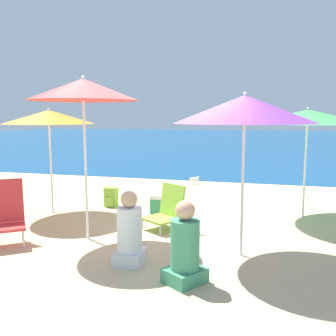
{
  "coord_description": "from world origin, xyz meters",
  "views": [
    {
      "loc": [
        1.48,
        -5.23,
        1.82
      ],
      "look_at": [
        -0.08,
        0.5,
        1.0
      ],
      "focal_mm": 40.0,
      "sensor_mm": 36.0,
      "label": 1
    }
  ],
  "objects_px": {
    "beach_umbrella_orange": "(49,117)",
    "beach_chair_red": "(5,212)",
    "beach_umbrella_green": "(308,117)",
    "seagull": "(194,179)",
    "backpack_lime": "(111,197)",
    "cooler_box": "(163,204)",
    "person_seated_near": "(130,234)",
    "person_seated_far": "(185,249)",
    "beach_umbrella_red": "(83,90)",
    "beach_chair_lime": "(167,209)",
    "beach_umbrella_purple": "(245,109)"
  },
  "relations": [
    {
      "from": "backpack_lime",
      "to": "seagull",
      "type": "xyz_separation_m",
      "value": [
        1.15,
        2.89,
        -0.05
      ]
    },
    {
      "from": "beach_chair_lime",
      "to": "beach_chair_red",
      "type": "relative_size",
      "value": 0.8
    },
    {
      "from": "person_seated_near",
      "to": "person_seated_far",
      "type": "distance_m",
      "value": 0.85
    },
    {
      "from": "beach_umbrella_red",
      "to": "beach_umbrella_orange",
      "type": "distance_m",
      "value": 1.87
    },
    {
      "from": "beach_chair_red",
      "to": "cooler_box",
      "type": "bearing_deg",
      "value": 14.15
    },
    {
      "from": "beach_chair_lime",
      "to": "person_seated_near",
      "type": "height_order",
      "value": "person_seated_near"
    },
    {
      "from": "backpack_lime",
      "to": "beach_umbrella_purple",
      "type": "bearing_deg",
      "value": -36.54
    },
    {
      "from": "beach_umbrella_green",
      "to": "backpack_lime",
      "type": "height_order",
      "value": "beach_umbrella_green"
    },
    {
      "from": "beach_umbrella_purple",
      "to": "person_seated_far",
      "type": "bearing_deg",
      "value": -118.45
    },
    {
      "from": "beach_umbrella_red",
      "to": "beach_chair_lime",
      "type": "relative_size",
      "value": 3.25
    },
    {
      "from": "beach_umbrella_green",
      "to": "cooler_box",
      "type": "relative_size",
      "value": 4.73
    },
    {
      "from": "beach_umbrella_red",
      "to": "seagull",
      "type": "bearing_deg",
      "value": 82.05
    },
    {
      "from": "beach_umbrella_purple",
      "to": "beach_chair_red",
      "type": "relative_size",
      "value": 2.32
    },
    {
      "from": "seagull",
      "to": "person_seated_near",
      "type": "bearing_deg",
      "value": -87.1
    },
    {
      "from": "beach_umbrella_red",
      "to": "beach_umbrella_orange",
      "type": "xyz_separation_m",
      "value": [
        -1.36,
        1.23,
        -0.39
      ]
    },
    {
      "from": "beach_umbrella_orange",
      "to": "seagull",
      "type": "height_order",
      "value": "beach_umbrella_orange"
    },
    {
      "from": "person_seated_far",
      "to": "beach_umbrella_orange",
      "type": "bearing_deg",
      "value": 177.0
    },
    {
      "from": "beach_umbrella_orange",
      "to": "beach_chair_red",
      "type": "bearing_deg",
      "value": -78.94
    },
    {
      "from": "person_seated_far",
      "to": "cooler_box",
      "type": "relative_size",
      "value": 2.1
    },
    {
      "from": "beach_umbrella_green",
      "to": "beach_umbrella_orange",
      "type": "bearing_deg",
      "value": -169.15
    },
    {
      "from": "beach_umbrella_green",
      "to": "beach_chair_red",
      "type": "distance_m",
      "value": 5.16
    },
    {
      "from": "seagull",
      "to": "beach_umbrella_orange",
      "type": "bearing_deg",
      "value": -119.47
    },
    {
      "from": "person_seated_far",
      "to": "cooler_box",
      "type": "bearing_deg",
      "value": 144.09
    },
    {
      "from": "beach_umbrella_green",
      "to": "seagull",
      "type": "height_order",
      "value": "beach_umbrella_green"
    },
    {
      "from": "beach_umbrella_red",
      "to": "seagull",
      "type": "height_order",
      "value": "beach_umbrella_red"
    },
    {
      "from": "beach_umbrella_red",
      "to": "backpack_lime",
      "type": "relative_size",
      "value": 6.09
    },
    {
      "from": "cooler_box",
      "to": "backpack_lime",
      "type": "bearing_deg",
      "value": 169.84
    },
    {
      "from": "beach_umbrella_red",
      "to": "person_seated_near",
      "type": "relative_size",
      "value": 2.6
    },
    {
      "from": "backpack_lime",
      "to": "cooler_box",
      "type": "relative_size",
      "value": 0.89
    },
    {
      "from": "beach_umbrella_purple",
      "to": "beach_chair_lime",
      "type": "bearing_deg",
      "value": 144.6
    },
    {
      "from": "beach_umbrella_red",
      "to": "person_seated_far",
      "type": "relative_size",
      "value": 2.58
    },
    {
      "from": "beach_umbrella_orange",
      "to": "beach_chair_lime",
      "type": "height_order",
      "value": "beach_umbrella_orange"
    },
    {
      "from": "backpack_lime",
      "to": "person_seated_near",
      "type": "bearing_deg",
      "value": -61.83
    },
    {
      "from": "backpack_lime",
      "to": "beach_umbrella_red",
      "type": "bearing_deg",
      "value": -76.24
    },
    {
      "from": "beach_umbrella_purple",
      "to": "beach_chair_red",
      "type": "xyz_separation_m",
      "value": [
        -3.3,
        -0.42,
        -1.45
      ]
    },
    {
      "from": "backpack_lime",
      "to": "person_seated_far",
      "type": "bearing_deg",
      "value": -53.83
    },
    {
      "from": "beach_chair_red",
      "to": "cooler_box",
      "type": "xyz_separation_m",
      "value": [
        1.71,
        2.25,
        -0.28
      ]
    },
    {
      "from": "beach_chair_red",
      "to": "beach_umbrella_orange",
      "type": "bearing_deg",
      "value": 62.47
    },
    {
      "from": "beach_umbrella_green",
      "to": "cooler_box",
      "type": "bearing_deg",
      "value": -171.83
    },
    {
      "from": "beach_umbrella_red",
      "to": "beach_chair_red",
      "type": "xyz_separation_m",
      "value": [
        -1.02,
        -0.51,
        -1.73
      ]
    },
    {
      "from": "backpack_lime",
      "to": "beach_chair_red",
      "type": "bearing_deg",
      "value": -102.56
    },
    {
      "from": "beach_umbrella_orange",
      "to": "beach_chair_red",
      "type": "xyz_separation_m",
      "value": [
        0.34,
        -1.73,
        -1.35
      ]
    },
    {
      "from": "beach_umbrella_red",
      "to": "backpack_lime",
      "type": "bearing_deg",
      "value": 103.76
    },
    {
      "from": "beach_umbrella_purple",
      "to": "person_seated_far",
      "type": "xyz_separation_m",
      "value": [
        -0.54,
        -0.99,
        -1.52
      ]
    },
    {
      "from": "person_seated_near",
      "to": "person_seated_far",
      "type": "relative_size",
      "value": 0.99
    },
    {
      "from": "seagull",
      "to": "backpack_lime",
      "type": "bearing_deg",
      "value": -111.78
    },
    {
      "from": "beach_umbrella_purple",
      "to": "beach_umbrella_red",
      "type": "distance_m",
      "value": 2.29
    },
    {
      "from": "beach_umbrella_purple",
      "to": "seagull",
      "type": "bearing_deg",
      "value": 107.98
    },
    {
      "from": "beach_chair_red",
      "to": "seagull",
      "type": "xyz_separation_m",
      "value": [
        1.7,
        5.34,
        -0.32
      ]
    },
    {
      "from": "beach_umbrella_orange",
      "to": "beach_chair_red",
      "type": "distance_m",
      "value": 2.22
    }
  ]
}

